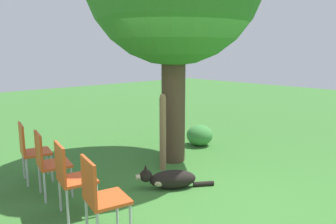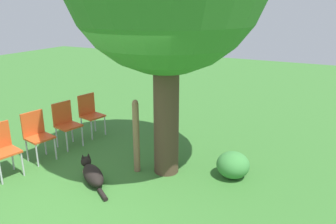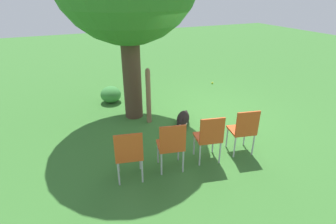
# 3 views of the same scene
# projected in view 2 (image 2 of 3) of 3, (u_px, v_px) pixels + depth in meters

# --- Properties ---
(ground_plane) EXTENTS (30.00, 30.00, 0.00)m
(ground_plane) POSITION_uv_depth(u_px,v_px,m) (89.00, 205.00, 4.90)
(ground_plane) COLOR #38702D
(dog) EXTENTS (1.03, 0.74, 0.37)m
(dog) POSITION_uv_depth(u_px,v_px,m) (92.00, 174.00, 5.51)
(dog) COLOR black
(dog) RESTS_ON ground_plane
(fence_post) EXTENTS (0.11, 0.11, 1.33)m
(fence_post) POSITION_uv_depth(u_px,v_px,m) (136.00, 136.00, 5.71)
(fence_post) COLOR #846647
(fence_post) RESTS_ON ground_plane
(red_chair_0) EXTENTS (0.50, 0.52, 0.94)m
(red_chair_0) POSITION_uv_depth(u_px,v_px,m) (2.00, 146.00, 5.59)
(red_chair_0) COLOR #D14C1E
(red_chair_0) RESTS_ON ground_plane
(red_chair_1) EXTENTS (0.50, 0.52, 0.94)m
(red_chair_1) POSITION_uv_depth(u_px,v_px,m) (37.00, 133.00, 6.20)
(red_chair_1) COLOR #D14C1E
(red_chair_1) RESTS_ON ground_plane
(red_chair_2) EXTENTS (0.50, 0.52, 0.94)m
(red_chair_2) POSITION_uv_depth(u_px,v_px,m) (66.00, 121.00, 6.81)
(red_chair_2) COLOR #D14C1E
(red_chair_2) RESTS_ON ground_plane
(red_chair_3) EXTENTS (0.50, 0.52, 0.94)m
(red_chair_3) POSITION_uv_depth(u_px,v_px,m) (90.00, 112.00, 7.41)
(red_chair_3) COLOR #D14C1E
(red_chair_3) RESTS_ON ground_plane
(low_shrub) EXTENTS (0.57, 0.57, 0.45)m
(low_shrub) POSITION_uv_depth(u_px,v_px,m) (233.00, 165.00, 5.64)
(low_shrub) COLOR #3D843D
(low_shrub) RESTS_ON ground_plane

